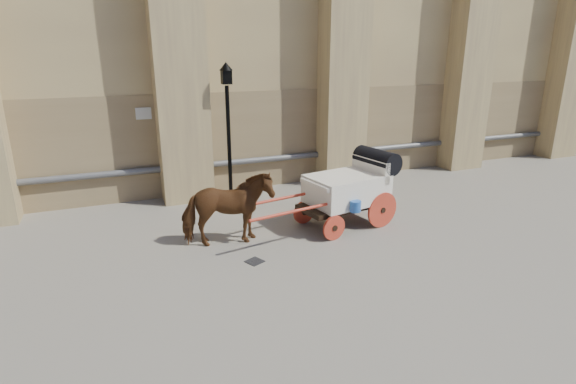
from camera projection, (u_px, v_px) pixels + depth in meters
name	position (u px, v px, depth m)	size (l,w,h in m)	color
ground	(260.00, 240.00, 10.34)	(90.00, 90.00, 0.00)	slate
horse	(227.00, 210.00, 9.85)	(0.90, 1.98, 1.67)	brown
carriage	(351.00, 186.00, 11.03)	(4.26, 1.80, 1.81)	black
street_lamp	(228.00, 130.00, 12.34)	(0.36, 0.36, 3.87)	black
drain_grate_near	(255.00, 261.00, 9.28)	(0.32, 0.32, 0.01)	black
drain_grate_far	(376.00, 210.00, 12.26)	(0.32, 0.32, 0.01)	black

